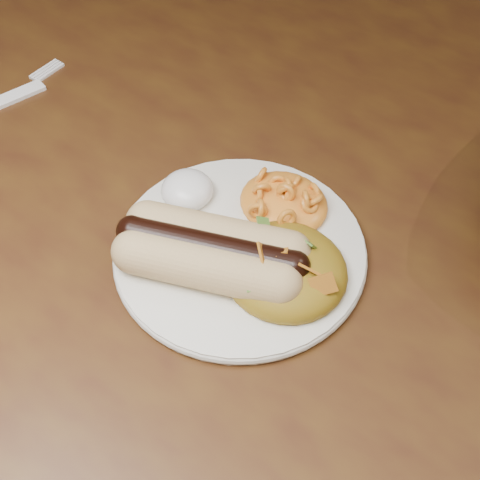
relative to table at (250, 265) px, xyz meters
The scene contains 6 objects.
table is the anchor object (origin of this frame).
plate 0.12m from the table, 60.52° to the right, with size 0.20×0.20×0.01m, color white.
hotdog 0.15m from the table, 73.15° to the right, with size 0.13×0.11×0.03m.
mac_and_cheese 0.12m from the table, ahead, with size 0.07×0.07×0.03m, color orange.
sour_cream 0.13m from the table, 135.03° to the right, with size 0.04×0.04×0.03m, color white.
taco_salad 0.15m from the table, 35.97° to the right, with size 0.10×0.09×0.04m.
Camera 1 is at (0.25, -0.33, 1.21)m, focal length 55.00 mm.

